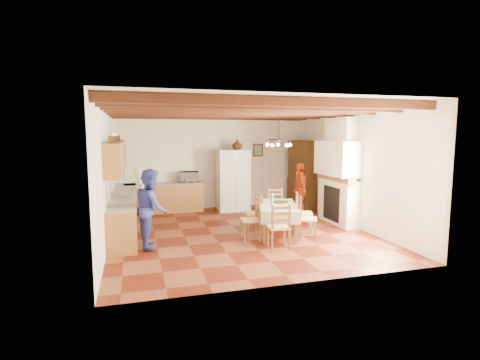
# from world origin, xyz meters

# --- Properties ---
(floor) EXTENTS (6.00, 6.50, 0.02)m
(floor) POSITION_xyz_m (0.00, 0.00, -0.01)
(floor) COLOR #4E170B
(floor) RESTS_ON ground
(ceiling) EXTENTS (6.00, 6.50, 0.02)m
(ceiling) POSITION_xyz_m (0.00, 0.00, 3.01)
(ceiling) COLOR beige
(ceiling) RESTS_ON ground
(wall_back) EXTENTS (6.00, 0.02, 3.00)m
(wall_back) POSITION_xyz_m (0.00, 3.26, 1.50)
(wall_back) COLOR beige
(wall_back) RESTS_ON ground
(wall_front) EXTENTS (6.00, 0.02, 3.00)m
(wall_front) POSITION_xyz_m (0.00, -3.26, 1.50)
(wall_front) COLOR beige
(wall_front) RESTS_ON ground
(wall_left) EXTENTS (0.02, 6.50, 3.00)m
(wall_left) POSITION_xyz_m (-3.01, 0.00, 1.50)
(wall_left) COLOR beige
(wall_left) RESTS_ON ground
(wall_right) EXTENTS (0.02, 6.50, 3.00)m
(wall_right) POSITION_xyz_m (3.01, 0.00, 1.50)
(wall_right) COLOR beige
(wall_right) RESTS_ON ground
(ceiling_beams) EXTENTS (6.00, 6.30, 0.16)m
(ceiling_beams) POSITION_xyz_m (0.00, 0.00, 2.91)
(ceiling_beams) COLOR #33150C
(ceiling_beams) RESTS_ON ground
(lower_cabinets_left) EXTENTS (0.60, 4.30, 0.86)m
(lower_cabinets_left) POSITION_xyz_m (-2.70, 1.05, 0.43)
(lower_cabinets_left) COLOR brown
(lower_cabinets_left) RESTS_ON ground
(lower_cabinets_back) EXTENTS (2.30, 0.60, 0.86)m
(lower_cabinets_back) POSITION_xyz_m (-1.55, 2.95, 0.43)
(lower_cabinets_back) COLOR brown
(lower_cabinets_back) RESTS_ON ground
(countertop_left) EXTENTS (0.62, 4.30, 0.04)m
(countertop_left) POSITION_xyz_m (-2.70, 1.05, 0.88)
(countertop_left) COLOR slate
(countertop_left) RESTS_ON lower_cabinets_left
(countertop_back) EXTENTS (2.34, 0.62, 0.04)m
(countertop_back) POSITION_xyz_m (-1.55, 2.95, 0.88)
(countertop_back) COLOR slate
(countertop_back) RESTS_ON lower_cabinets_back
(backsplash_left) EXTENTS (0.03, 4.30, 0.60)m
(backsplash_left) POSITION_xyz_m (-2.98, 1.05, 1.20)
(backsplash_left) COLOR white
(backsplash_left) RESTS_ON ground
(backsplash_back) EXTENTS (2.30, 0.03, 0.60)m
(backsplash_back) POSITION_xyz_m (-1.55, 3.23, 1.20)
(backsplash_back) COLOR white
(backsplash_back) RESTS_ON ground
(upper_cabinets) EXTENTS (0.35, 4.20, 0.70)m
(upper_cabinets) POSITION_xyz_m (-2.83, 1.05, 1.85)
(upper_cabinets) COLOR brown
(upper_cabinets) RESTS_ON ground
(fireplace) EXTENTS (0.56, 1.60, 2.80)m
(fireplace) POSITION_xyz_m (2.72, 0.20, 1.40)
(fireplace) COLOR beige
(fireplace) RESTS_ON ground
(wall_picture) EXTENTS (0.34, 0.03, 0.42)m
(wall_picture) POSITION_xyz_m (1.55, 3.23, 1.85)
(wall_picture) COLOR black
(wall_picture) RESTS_ON ground
(refrigerator) EXTENTS (0.99, 0.83, 1.90)m
(refrigerator) POSITION_xyz_m (0.55, 2.69, 0.95)
(refrigerator) COLOR silver
(refrigerator) RESTS_ON floor
(hutch) EXTENTS (0.62, 1.24, 2.18)m
(hutch) POSITION_xyz_m (2.75, 2.32, 1.09)
(hutch) COLOR #361F11
(hutch) RESTS_ON floor
(dining_table) EXTENTS (1.30, 1.84, 0.73)m
(dining_table) POSITION_xyz_m (0.82, -0.44, 0.65)
(dining_table) COLOR beige
(dining_table) RESTS_ON floor
(chandelier) EXTENTS (0.47, 0.47, 0.03)m
(chandelier) POSITION_xyz_m (0.82, -0.44, 2.25)
(chandelier) COLOR black
(chandelier) RESTS_ON ground
(chair_left_near) EXTENTS (0.44, 0.46, 0.96)m
(chair_left_near) POSITION_xyz_m (0.07, -0.65, 0.48)
(chair_left_near) COLOR #602F19
(chair_left_near) RESTS_ON floor
(chair_left_far) EXTENTS (0.47, 0.48, 0.96)m
(chair_left_far) POSITION_xyz_m (0.37, 0.01, 0.48)
(chair_left_far) COLOR #602F19
(chair_left_far) RESTS_ON floor
(chair_right_near) EXTENTS (0.54, 0.55, 0.96)m
(chair_right_near) POSITION_xyz_m (1.36, -0.92, 0.48)
(chair_right_near) COLOR #602F19
(chair_right_near) RESTS_ON floor
(chair_right_far) EXTENTS (0.52, 0.53, 0.96)m
(chair_right_far) POSITION_xyz_m (1.54, -0.35, 0.48)
(chair_right_far) COLOR #602F19
(chair_right_far) RESTS_ON floor
(chair_end_near) EXTENTS (0.45, 0.44, 0.96)m
(chair_end_near) POSITION_xyz_m (0.43, -1.46, 0.48)
(chair_end_near) COLOR #602F19
(chair_end_near) RESTS_ON floor
(chair_end_far) EXTENTS (0.47, 0.46, 0.96)m
(chair_end_far) POSITION_xyz_m (1.17, 0.52, 0.48)
(chair_end_far) COLOR #602F19
(chair_end_far) RESTS_ON floor
(person_man) EXTENTS (0.46, 0.63, 1.61)m
(person_man) POSITION_xyz_m (-2.26, 0.46, 0.81)
(person_man) COLOR beige
(person_man) RESTS_ON floor
(person_woman_blue) EXTENTS (0.64, 0.82, 1.67)m
(person_woman_blue) POSITION_xyz_m (-2.09, -0.58, 0.83)
(person_woman_blue) COLOR #2E3B98
(person_woman_blue) RESTS_ON floor
(person_woman_red) EXTENTS (0.52, 0.97, 1.57)m
(person_woman_red) POSITION_xyz_m (2.14, 1.20, 0.79)
(person_woman_red) COLOR #BB3914
(person_woman_red) RESTS_ON floor
(microwave) EXTENTS (0.64, 0.48, 0.33)m
(microwave) POSITION_xyz_m (-0.78, 2.95, 1.06)
(microwave) COLOR silver
(microwave) RESTS_ON countertop_back
(fridge_vase) EXTENTS (0.37, 0.37, 0.33)m
(fridge_vase) POSITION_xyz_m (0.69, 2.69, 2.06)
(fridge_vase) COLOR #361F11
(fridge_vase) RESTS_ON refrigerator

